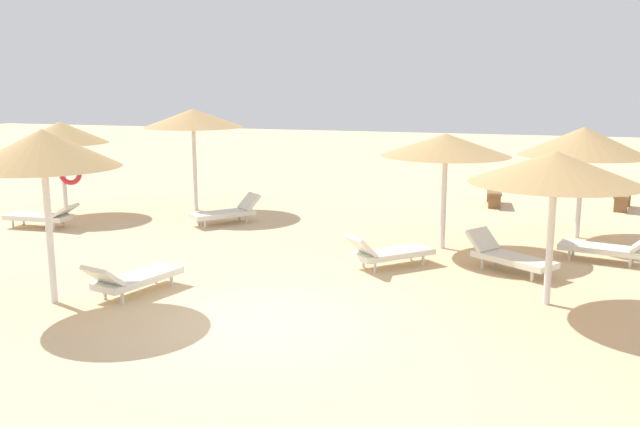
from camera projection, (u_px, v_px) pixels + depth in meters
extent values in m
plane|color=#DBBA8C|center=(266.00, 321.00, 11.04)|extent=(80.00, 80.00, 0.00)
cylinder|color=silver|center=(550.00, 242.00, 11.64)|extent=(0.12, 0.12, 2.22)
cone|color=tan|center=(555.00, 167.00, 11.39)|extent=(2.86, 2.86, 0.54)
cylinder|color=silver|center=(64.00, 177.00, 19.62)|extent=(0.12, 0.12, 2.14)
cone|color=tan|center=(61.00, 132.00, 19.37)|extent=(2.64, 2.64, 0.61)
torus|color=red|center=(70.00, 173.00, 19.53)|extent=(0.71, 0.26, 0.70)
cylinder|color=silver|center=(580.00, 195.00, 16.62)|extent=(0.12, 0.12, 2.12)
cone|color=tan|center=(584.00, 141.00, 16.37)|extent=(3.04, 3.04, 0.69)
cylinder|color=silver|center=(49.00, 233.00, 11.70)|extent=(0.12, 0.12, 2.47)
cone|color=tan|center=(43.00, 148.00, 11.42)|extent=(2.56, 2.56, 0.64)
cylinder|color=silver|center=(444.00, 200.00, 15.55)|extent=(0.12, 0.12, 2.24)
cone|color=tan|center=(446.00, 145.00, 15.31)|extent=(2.91, 2.91, 0.50)
cylinder|color=silver|center=(195.00, 168.00, 20.07)|extent=(0.12, 0.12, 2.55)
cone|color=tan|center=(193.00, 118.00, 19.80)|extent=(2.90, 2.90, 0.53)
cube|color=silver|center=(514.00, 259.00, 13.71)|extent=(1.76, 1.51, 0.12)
cube|color=silver|center=(483.00, 240.00, 14.29)|extent=(0.74, 0.78, 0.44)
cylinder|color=silver|center=(482.00, 263.00, 14.08)|extent=(0.06, 0.06, 0.22)
cylinder|color=silver|center=(496.00, 260.00, 14.34)|extent=(0.06, 0.06, 0.22)
cylinder|color=silver|center=(532.00, 276.00, 13.15)|extent=(0.06, 0.06, 0.22)
cylinder|color=silver|center=(546.00, 272.00, 13.41)|extent=(0.06, 0.06, 0.22)
cube|color=silver|center=(38.00, 217.00, 17.92)|extent=(1.74, 0.77, 0.12)
cube|color=silver|center=(65.00, 211.00, 17.71)|extent=(0.56, 0.68, 0.35)
cylinder|color=silver|center=(64.00, 223.00, 18.03)|extent=(0.06, 0.06, 0.22)
cylinder|color=silver|center=(54.00, 226.00, 17.61)|extent=(0.06, 0.06, 0.22)
cylinder|color=silver|center=(24.00, 221.00, 18.29)|extent=(0.06, 0.06, 0.22)
cylinder|color=silver|center=(13.00, 224.00, 17.87)|extent=(0.06, 0.06, 0.22)
cube|color=silver|center=(601.00, 249.00, 14.56)|extent=(1.80, 1.01, 0.12)
cylinder|color=silver|center=(632.00, 258.00, 14.48)|extent=(0.06, 0.06, 0.22)
cylinder|color=silver|center=(630.00, 263.00, 14.11)|extent=(0.06, 0.06, 0.22)
cylinder|color=silver|center=(573.00, 251.00, 15.08)|extent=(0.06, 0.06, 0.22)
cylinder|color=silver|center=(569.00, 255.00, 14.70)|extent=(0.06, 0.06, 0.22)
cube|color=silver|center=(139.00, 278.00, 12.43)|extent=(1.06, 1.81, 0.12)
cube|color=silver|center=(103.00, 276.00, 11.72)|extent=(0.74, 0.63, 0.41)
cylinder|color=silver|center=(122.00, 298.00, 11.85)|extent=(0.06, 0.06, 0.22)
cylinder|color=silver|center=(105.00, 293.00, 12.08)|extent=(0.06, 0.06, 0.22)
cylinder|color=silver|center=(171.00, 281.00, 12.85)|extent=(0.06, 0.06, 0.22)
cylinder|color=silver|center=(155.00, 277.00, 13.08)|extent=(0.06, 0.06, 0.22)
cube|color=silver|center=(394.00, 253.00, 14.20)|extent=(1.65, 1.66, 0.12)
cube|color=silver|center=(361.00, 246.00, 13.77)|extent=(0.77, 0.77, 0.44)
cylinder|color=silver|center=(375.00, 267.00, 13.76)|extent=(0.06, 0.06, 0.22)
cylinder|color=silver|center=(363.00, 262.00, 14.14)|extent=(0.06, 0.06, 0.22)
cylinder|color=silver|center=(423.00, 260.00, 14.32)|extent=(0.06, 0.06, 0.22)
cylinder|color=silver|center=(411.00, 255.00, 14.70)|extent=(0.06, 0.06, 0.22)
cube|color=silver|center=(222.00, 214.00, 18.31)|extent=(1.60, 1.71, 0.12)
cube|color=silver|center=(249.00, 202.00, 18.68)|extent=(0.77, 0.75, 0.45)
cylinder|color=silver|center=(239.00, 216.00, 18.84)|extent=(0.06, 0.06, 0.22)
cylinder|color=silver|center=(246.00, 219.00, 18.47)|extent=(0.06, 0.06, 0.22)
cylinder|color=silver|center=(198.00, 221.00, 18.21)|extent=(0.06, 0.06, 0.22)
cylinder|color=silver|center=(205.00, 224.00, 17.85)|extent=(0.06, 0.06, 0.22)
cube|color=brown|center=(494.00, 191.00, 21.02)|extent=(0.54, 1.53, 0.08)
cube|color=brown|center=(494.00, 202.00, 20.54)|extent=(0.37, 0.15, 0.41)
cube|color=brown|center=(493.00, 196.00, 21.59)|extent=(0.37, 0.15, 0.41)
cube|color=brown|center=(623.00, 194.00, 20.39)|extent=(0.69, 1.55, 0.08)
cube|color=brown|center=(621.00, 205.00, 19.97)|extent=(0.38, 0.19, 0.41)
cube|color=brown|center=(624.00, 200.00, 20.91)|extent=(0.38, 0.19, 0.41)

